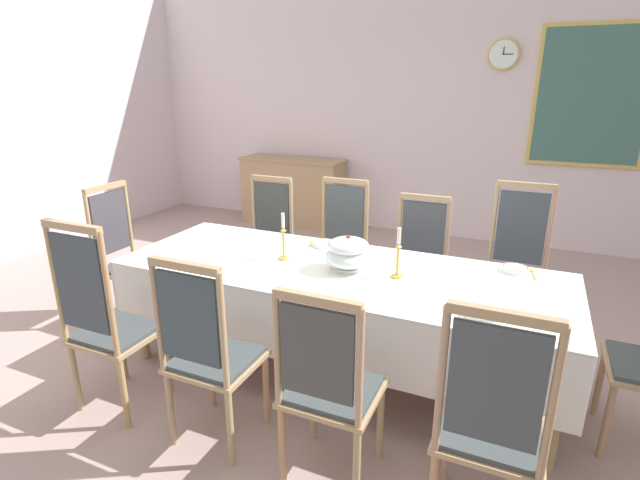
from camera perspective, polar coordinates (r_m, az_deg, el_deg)
The scene contains 24 objects.
ground at distance 3.69m, azimuth 3.66°, elevation -13.02°, with size 8.22×6.25×0.04m, color #A78D86.
back_wall at distance 6.23m, azimuth 14.63°, elevation 15.78°, with size 8.22×0.08×3.38m, color silver.
dining_table at distance 3.13m, azimuth 2.07°, elevation -4.55°, with size 2.85×1.01×0.75m.
tablecloth at distance 3.15m, azimuth 2.07°, elevation -5.26°, with size 2.87×1.03×0.43m.
chair_south_a at distance 3.06m, azimuth -24.04°, elevation -8.57°, with size 0.44×0.42×1.20m.
chair_north_a at distance 4.39m, azimuth -6.37°, elevation 0.39°, with size 0.44×0.42×1.09m.
chair_south_b at distance 2.63m, azimuth -13.07°, elevation -12.66°, with size 0.44×0.42×1.10m.
chair_north_b at distance 4.09m, azimuth 2.26°, elevation -0.68°, with size 0.44×0.42×1.12m.
chair_south_c at distance 2.35m, azimuth 0.98°, elevation -16.72°, with size 0.44×0.42×1.06m.
chair_north_c at distance 3.91m, azimuth 11.49°, elevation -2.33°, with size 0.44×0.42×1.05m.
chair_south_d at distance 2.21m, azimuth 19.53°, elevation -19.71°, with size 0.44×0.42×1.13m.
chair_north_d at distance 3.83m, azimuth 22.12°, elevation -2.96°, with size 0.44×0.42×1.21m.
chair_head_west at distance 4.17m, azimuth -21.99°, elevation -1.63°, with size 0.42×0.44×1.13m.
soup_tureen at distance 3.04m, azimuth 3.33°, elevation -1.54°, with size 0.29×0.29×0.23m.
candlestick_west at distance 3.22m, azimuth -4.34°, elevation -0.17°, with size 0.07×0.07×0.32m.
candlestick_east at distance 2.95m, azimuth 9.17°, elevation -2.14°, with size 0.07×0.07×0.32m.
bowl_near_left at distance 3.28m, azimuth 22.05°, elevation -3.17°, with size 0.16×0.16×0.03m.
bowl_near_right at distance 3.50m, azimuth 0.59°, elevation -0.44°, with size 0.16×0.16×0.04m.
bowl_far_left at distance 2.59m, azimuth 18.73°, elevation -8.40°, with size 0.18×0.18×0.04m.
spoon_primary at distance 3.31m, azimuth 23.85°, elevation -3.48°, with size 0.04×0.18×0.01m.
spoon_secondary at distance 3.57m, azimuth -0.98°, elevation -0.30°, with size 0.05×0.18×0.01m.
sideboard at distance 6.70m, azimuth -3.26°, elevation 5.78°, with size 1.44×0.48×0.90m.
mounted_clock at distance 6.09m, azimuth 20.88°, elevation 19.81°, with size 0.33×0.06×0.33m.
framed_painting at distance 6.09m, azimuth 29.41°, elevation 14.54°, with size 1.14×0.05×1.48m.
Camera 1 is at (1.07, -2.97, 1.89)m, focal length 27.09 mm.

